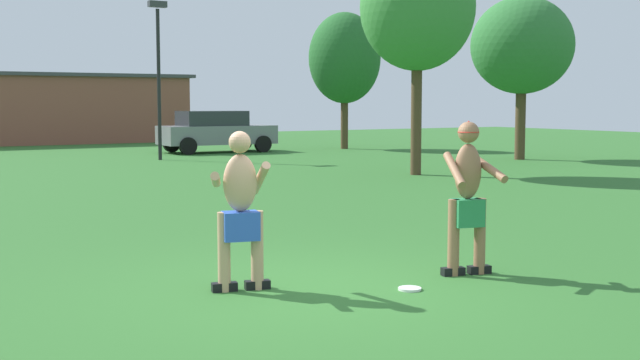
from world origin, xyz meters
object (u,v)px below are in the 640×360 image
car_gray_far_end (216,131)px  frisbee (410,289)px  player_in_blue (240,207)px  tree_left_field (417,8)px  lamp_post (158,62)px  tree_behind_players (345,58)px  player_with_cap (468,191)px  tree_right_field (522,46)px

car_gray_far_end → frisbee: bearing=-109.0°
player_in_blue → frisbee: (1.49, -0.90, -0.85)m
frisbee → tree_left_field: 14.18m
lamp_post → tree_behind_players: 9.05m
lamp_post → tree_left_field: (3.87, -8.81, 1.13)m
frisbee → car_gray_far_end: car_gray_far_end is taller
player_with_cap → frisbee: bearing=-164.5°
tree_right_field → lamp_post: bearing=150.0°
tree_right_field → tree_behind_players: tree_behind_players is taller
car_gray_far_end → tree_left_field: size_ratio=0.72×
player_with_cap → tree_right_field: bearing=43.7°
player_with_cap → player_in_blue: (-2.50, 0.62, -0.09)m
tree_right_field → player_with_cap: bearing=-136.3°
lamp_post → tree_right_field: bearing=-30.0°
tree_left_field → tree_behind_players: size_ratio=1.09×
player_with_cap → frisbee: size_ratio=7.19×
frisbee → car_gray_far_end: size_ratio=0.06×
player_with_cap → tree_left_field: bearing=55.0°
player_in_blue → lamp_post: size_ratio=0.31×
lamp_post → tree_right_field: size_ratio=0.97×
player_in_blue → frisbee: size_ratio=6.82×
player_in_blue → tree_behind_players: (14.65, 20.87, 2.82)m
player_with_cap → tree_left_field: tree_left_field is taller
frisbee → tree_right_field: tree_right_field is taller
tree_left_field → player_in_blue: bearing=-135.0°
frisbee → tree_right_field: (14.80, 13.46, 3.75)m
frisbee → tree_behind_players: tree_behind_players is taller
tree_right_field → tree_behind_players: size_ratio=0.97×
lamp_post → tree_behind_players: tree_behind_players is taller
player_in_blue → tree_left_field: 14.25m
tree_right_field → tree_behind_players: 8.46m
player_in_blue → car_gray_far_end: (9.15, 21.39, -0.04)m
player_in_blue → tree_right_field: (16.29, 12.57, 2.90)m
lamp_post → tree_left_field: bearing=-66.3°
lamp_post → tree_right_field: (10.39, -6.01, 0.53)m
car_gray_far_end → tree_left_field: bearing=-86.9°
lamp_post → player_with_cap: bearing=-100.1°
player_with_cap → player_in_blue: bearing=166.1°
frisbee → tree_behind_players: 25.69m
tree_left_field → lamp_post: bearing=113.7°
car_gray_far_end → tree_behind_players: bearing=-5.4°
player_with_cap → tree_behind_players: size_ratio=0.31×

